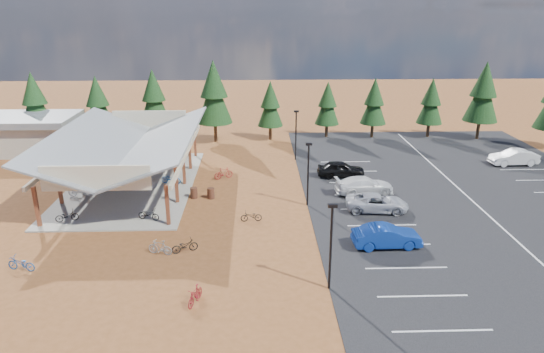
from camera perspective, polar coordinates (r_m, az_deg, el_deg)
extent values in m
plane|color=brown|center=(36.73, -3.32, -4.70)|extent=(140.00, 140.00, 0.00)
cube|color=black|center=(43.16, 22.17, -2.37)|extent=(27.00, 44.00, 0.04)
cube|color=gray|center=(44.56, -16.08, -0.93)|extent=(10.60, 18.60, 0.10)
cube|color=brown|center=(38.14, -25.95, -3.20)|extent=(0.25, 0.25, 3.00)
cube|color=brown|center=(41.73, -23.75, -0.99)|extent=(0.25, 0.25, 3.00)
cube|color=brown|center=(45.43, -21.90, 0.86)|extent=(0.25, 0.25, 3.00)
cube|color=brown|center=(49.21, -20.33, 2.43)|extent=(0.25, 0.25, 3.00)
cube|color=brown|center=(53.05, -18.98, 3.78)|extent=(0.25, 0.25, 3.00)
cube|color=brown|center=(35.38, -12.21, -3.29)|extent=(0.25, 0.25, 3.00)
cube|color=brown|center=(39.22, -11.18, -0.91)|extent=(0.25, 0.25, 3.00)
cube|color=brown|center=(43.14, -10.34, 1.04)|extent=(0.25, 0.25, 3.00)
cube|color=brown|center=(47.10, -9.65, 2.67)|extent=(0.25, 0.25, 3.00)
cube|color=brown|center=(51.10, -9.05, 4.04)|extent=(0.25, 0.25, 3.00)
cube|color=beige|center=(45.15, -22.61, 2.66)|extent=(0.22, 18.00, 0.35)
cube|color=beige|center=(42.63, -9.93, 2.96)|extent=(0.22, 18.00, 0.35)
cube|color=slate|center=(44.21, -20.21, 3.84)|extent=(5.85, 19.40, 2.13)
cube|color=slate|center=(42.74, -12.80, 4.06)|extent=(5.85, 19.40, 2.13)
cube|color=beige|center=(35.17, -20.03, -0.19)|extent=(7.50, 0.15, 1.80)
cube|color=beige|center=(51.90, -14.19, 6.54)|extent=(7.50, 0.15, 1.80)
cube|color=#ADA593|center=(58.80, -27.08, 4.16)|extent=(10.00, 6.00, 3.20)
cube|color=slate|center=(58.38, -27.37, 6.00)|extent=(11.00, 7.00, 0.70)
cylinder|color=black|center=(26.93, 6.92, -8.43)|extent=(0.14, 0.14, 5.00)
cube|color=black|center=(25.83, 7.14, -3.43)|extent=(0.50, 0.25, 0.18)
cylinder|color=black|center=(37.85, 4.26, 0.11)|extent=(0.14, 0.14, 5.00)
cube|color=black|center=(37.08, 4.36, 3.83)|extent=(0.50, 0.25, 0.18)
cylinder|color=black|center=(49.27, 2.82, 4.76)|extent=(0.14, 0.14, 5.00)
cube|color=black|center=(48.68, 2.87, 7.67)|extent=(0.50, 0.25, 0.18)
cylinder|color=#4A291A|center=(40.12, -7.20, -1.97)|extent=(0.60, 0.60, 0.90)
cylinder|color=#4A291A|center=(40.40, -9.18, -1.92)|extent=(0.60, 0.60, 0.90)
cylinder|color=#382314|center=(61.68, -25.61, 4.44)|extent=(0.36, 0.36, 1.99)
cone|color=#163213|center=(61.00, -26.08, 7.49)|extent=(3.50, 3.50, 4.77)
cone|color=#163213|center=(60.68, -26.36, 9.32)|extent=(2.70, 2.70, 3.58)
cylinder|color=#382314|center=(59.45, -19.43, 4.69)|extent=(0.36, 0.36, 1.87)
cone|color=#163213|center=(58.77, -19.78, 7.69)|extent=(3.29, 3.29, 4.49)
cone|color=#163213|center=(58.45, -19.99, 9.48)|extent=(2.54, 2.54, 3.37)
cylinder|color=#382314|center=(59.18, -13.44, 5.28)|extent=(0.36, 0.36, 2.00)
cone|color=#163213|center=(58.46, -13.70, 8.50)|extent=(3.51, 3.51, 4.79)
cone|color=#163213|center=(58.13, -13.86, 10.43)|extent=(2.72, 2.72, 3.59)
cylinder|color=#382314|center=(56.69, -6.66, 5.21)|extent=(0.36, 0.36, 2.28)
cone|color=#163213|center=(55.86, -6.82, 9.06)|extent=(4.01, 4.01, 5.47)
cone|color=#163213|center=(55.49, -6.91, 11.38)|extent=(3.10, 3.10, 4.10)
cylinder|color=#382314|center=(57.36, -0.20, 5.21)|extent=(0.36, 0.36, 1.68)
cone|color=#163213|center=(56.72, -0.20, 8.00)|extent=(2.96, 2.96, 4.03)
cone|color=#163213|center=(56.41, -0.20, 9.68)|extent=(2.28, 2.28, 3.02)
cylinder|color=#382314|center=(58.76, 6.42, 5.41)|extent=(0.36, 0.36, 1.63)
cone|color=#163213|center=(58.15, 6.53, 8.06)|extent=(2.87, 2.87, 3.92)
cone|color=#163213|center=(57.85, 6.59, 9.65)|extent=(2.22, 2.22, 2.94)
cylinder|color=#382314|center=(59.46, 11.69, 5.34)|extent=(0.36, 0.36, 1.73)
cone|color=#163213|center=(58.83, 11.89, 8.12)|extent=(3.05, 3.05, 4.16)
cone|color=#163213|center=(58.52, 12.01, 9.78)|extent=(2.35, 2.35, 3.12)
cylinder|color=#382314|center=(61.38, 17.88, 5.24)|extent=(0.36, 0.36, 1.72)
cone|color=#163213|center=(60.77, 18.16, 7.91)|extent=(3.03, 3.03, 4.14)
cone|color=#163213|center=(60.47, 18.34, 9.50)|extent=(2.34, 2.34, 3.10)
cylinder|color=#382314|center=(62.42, 23.07, 5.07)|extent=(0.36, 0.36, 2.22)
cone|color=#163213|center=(61.68, 23.53, 8.45)|extent=(3.90, 3.90, 5.32)
cone|color=#163213|center=(61.35, 23.81, 10.47)|extent=(3.01, 3.01, 3.99)
imported|color=black|center=(38.50, -22.98, -4.29)|extent=(1.70, 1.05, 0.84)
imported|color=#A1A2A9|center=(42.95, -21.68, -1.49)|extent=(1.89, 0.67, 1.11)
imported|color=#1E369C|center=(48.42, -17.40, 1.23)|extent=(1.92, 1.02, 0.96)
imported|color=maroon|center=(49.47, -17.16, 1.65)|extent=(1.68, 0.92, 0.97)
imported|color=black|center=(36.82, -14.31, -4.33)|extent=(1.76, 1.03, 0.87)
imported|color=#9798A0|center=(42.98, -14.35, -0.81)|extent=(1.57, 0.87, 0.91)
imported|color=#174D9C|center=(43.71, -11.81, -0.23)|extent=(1.92, 1.11, 0.96)
imported|color=maroon|center=(51.26, -12.98, 2.60)|extent=(1.50, 0.45, 0.90)
imported|color=#0F4798|center=(33.03, -27.44, -9.09)|extent=(1.87, 1.01, 0.93)
imported|color=maroon|center=(26.83, -9.04, -13.62)|extent=(0.99, 1.73, 1.00)
imported|color=black|center=(31.93, -10.24, -8.02)|extent=(1.82, 1.21, 0.91)
imported|color=gray|center=(31.97, -13.03, -8.11)|extent=(1.72, 0.92, 0.99)
imported|color=maroon|center=(44.49, -5.71, 0.40)|extent=(1.84, 1.27, 1.08)
imported|color=black|center=(35.72, -2.46, -4.69)|extent=(1.59, 0.66, 0.82)
imported|color=navy|center=(32.79, 13.34, -6.86)|extent=(4.55, 1.77, 1.48)
imported|color=#B1B2BA|center=(38.17, 12.26, -3.02)|extent=(4.97, 2.66, 1.33)
imported|color=white|center=(41.40, 10.81, -1.03)|extent=(5.15, 2.65, 1.43)
imported|color=black|center=(45.07, 8.11, 0.87)|extent=(4.37, 1.87, 1.47)
imported|color=white|center=(53.64, 26.56, 2.03)|extent=(4.69, 1.82, 1.52)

